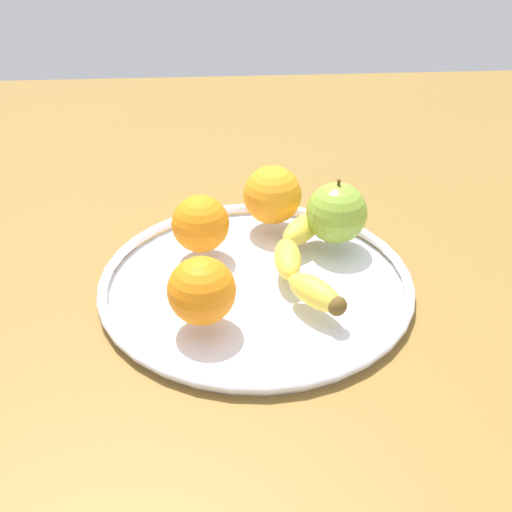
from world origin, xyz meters
The scene contains 7 objects.
ground_plane centered at (0.00, 0.00, -2.00)cm, with size 164.66×164.66×4.00cm, color brown.
fruit_bowl centered at (0.00, 0.00, 0.92)cm, with size 38.25×38.25×1.80cm.
banana centered at (-0.83, 5.75, 3.44)cm, with size 22.38×8.34×3.28cm.
apple centered at (-8.02, 10.94, 5.78)cm, with size 7.97×7.97×8.77cm.
orange_front_right centered at (7.72, -6.39, 5.59)cm, with size 7.57×7.57×7.57cm, color orange.
orange_back_right centered at (-13.53, 3.08, 5.78)cm, with size 7.96×7.96×7.96cm, color orange.
orange_center centered at (-6.89, -6.60, 5.48)cm, with size 7.35×7.35×7.35cm, color orange.
Camera 1 is at (66.61, -4.26, 48.09)cm, focal length 46.99 mm.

